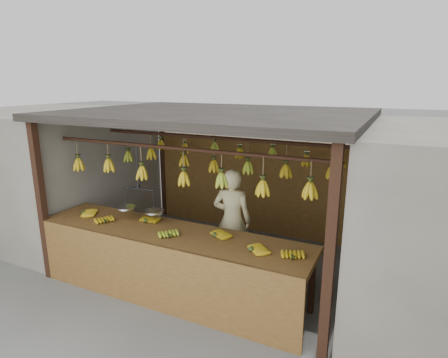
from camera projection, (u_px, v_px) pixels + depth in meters
The scene contains 8 objects.
ground at pixel (216, 261), 6.04m from camera, with size 80.00×80.00×0.00m, color #5B5B57.
stall at pixel (225, 137), 5.83m from camera, with size 4.30×3.30×2.40m.
neighbor_left at pixel (51, 170), 7.27m from camera, with size 3.00×3.00×2.30m, color slate.
counter at pixel (164, 249), 4.83m from camera, with size 3.83×0.87×0.96m.
hanging_bananas at pixel (215, 163), 5.64m from camera, with size 3.63×2.25×0.39m.
balance_scale at pixel (140, 206), 5.16m from camera, with size 0.72×0.30×0.92m.
vendor at pixel (232, 220), 5.60m from camera, with size 0.58×0.38×1.59m, color beige.
bag_bundles at pixel (358, 194), 6.15m from camera, with size 0.08×0.26×1.22m.
Camera 1 is at (2.51, -4.91, 2.81)m, focal length 30.00 mm.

